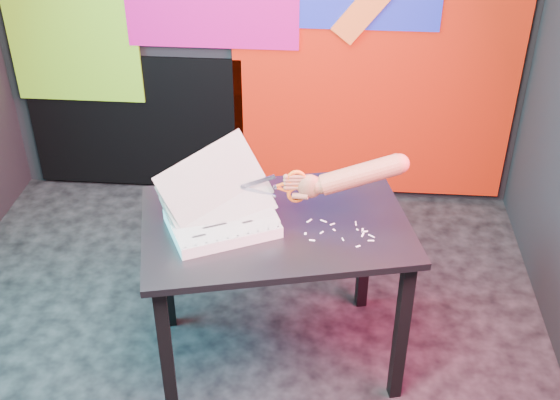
{
  "coord_description": "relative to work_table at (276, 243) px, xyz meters",
  "views": [
    {
      "loc": [
        0.43,
        -2.23,
        2.36
      ],
      "look_at": [
        0.24,
        0.05,
        0.87
      ],
      "focal_mm": 45.0,
      "sensor_mm": 36.0,
      "label": 1
    }
  ],
  "objects": [
    {
      "name": "paper_clippings",
      "position": [
        0.27,
        -0.04,
        0.11
      ],
      "size": [
        0.28,
        0.18,
        0.0
      ],
      "color": "silver",
      "rests_on": "work_table"
    },
    {
      "name": "backdrop",
      "position": [
        -0.16,
        1.39,
        0.31
      ],
      "size": [
        2.88,
        0.05,
        2.08
      ],
      "color": "red",
      "rests_on": "ground"
    },
    {
      "name": "hand_forearm",
      "position": [
        0.3,
        0.06,
        0.3
      ],
      "size": [
        0.48,
        0.12,
        0.19
      ],
      "rotation": [
        0.0,
        0.0,
        0.11
      ],
      "color": "#A1604C",
      "rests_on": "work_table"
    },
    {
      "name": "scissors",
      "position": [
        0.06,
        0.04,
        0.25
      ],
      "size": [
        0.26,
        0.04,
        0.15
      ],
      "rotation": [
        0.0,
        0.0,
        0.11
      ],
      "color": "#9397AC",
      "rests_on": "printout_stack"
    },
    {
      "name": "printout_stack",
      "position": [
        -0.21,
        -0.06,
        0.14
      ],
      "size": [
        0.51,
        0.45,
        0.38
      ],
      "rotation": [
        0.0,
        0.0,
        0.46
      ],
      "color": "white",
      "rests_on": "work_table"
    },
    {
      "name": "work_table",
      "position": [
        0.0,
        0.0,
        0.0
      ],
      "size": [
        1.2,
        0.94,
        0.75
      ],
      "rotation": [
        0.0,
        0.0,
        0.23
      ],
      "color": "black",
      "rests_on": "ground"
    },
    {
      "name": "room",
      "position": [
        -0.22,
        -0.07,
        0.71
      ],
      "size": [
        3.01,
        3.01,
        2.71
      ],
      "color": "black",
      "rests_on": "ground"
    }
  ]
}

